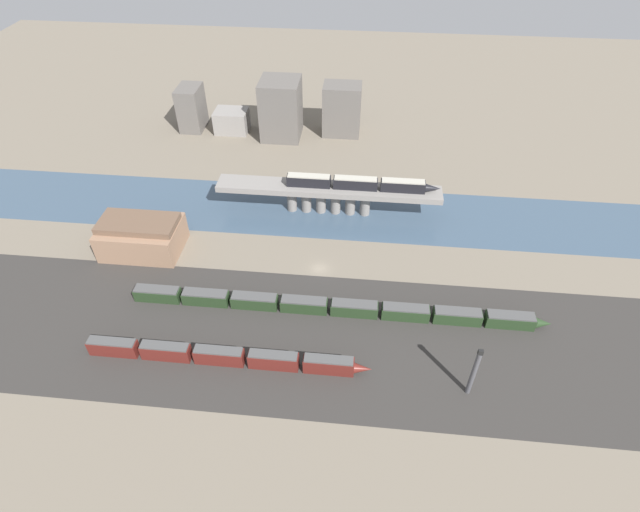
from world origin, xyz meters
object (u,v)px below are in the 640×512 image
Objects in this scene: signal_tower at (474,373)px; train_on_bridge at (361,183)px; train_yard_near at (224,356)px; train_yard_mid at (335,307)px; warehouse_building at (141,236)px.

train_on_bridge is at bearing 112.59° from signal_tower.
train_yard_near is 52.83m from signal_tower.
signal_tower reaches higher than train_on_bridge.
train_on_bridge is at bearing 84.32° from train_yard_mid.
train_on_bridge is 0.71× the size of train_yard_near.
train_yard_mid is (-4.09, -41.12, -9.01)m from train_on_bridge.
warehouse_building reaches higher than train_yard_near.
train_yard_near is 47.91m from warehouse_building.
train_on_bridge is 0.44× the size of train_yard_mid.
train_yard_mid is (23.17, 17.30, -0.29)m from train_yard_near.
signal_tower reaches higher than train_yard_near.
signal_tower is (29.39, -19.71, 4.99)m from train_yard_mid.
train_yard_mid is at bearing 146.16° from signal_tower.
signal_tower is (25.30, -60.82, -4.02)m from train_on_bridge.
train_on_bridge reaches higher than train_yard_mid.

